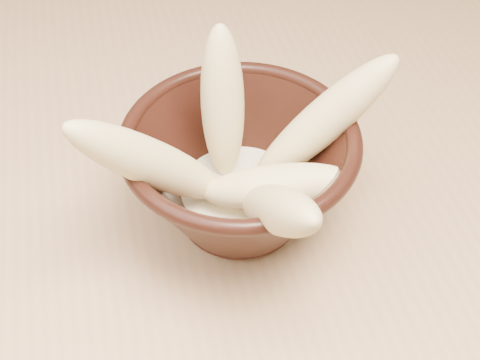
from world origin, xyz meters
name	(u,v)px	position (x,y,z in m)	size (l,w,h in m)	color
table	(151,174)	(0.00, 0.00, 0.67)	(1.20, 0.80, 0.75)	tan
bowl	(240,172)	(0.06, -0.15, 0.81)	(0.18, 0.18, 0.10)	black
milk_puddle	(240,194)	(0.06, -0.15, 0.78)	(0.10, 0.10, 0.01)	beige
banana_upright	(223,104)	(0.06, -0.11, 0.85)	(0.03, 0.03, 0.13)	#EDD88C
banana_left	(153,163)	(0.00, -0.16, 0.85)	(0.03, 0.03, 0.16)	#EDD88C
banana_right	(322,122)	(0.13, -0.14, 0.84)	(0.03, 0.03, 0.15)	#EDD88C
banana_across	(277,186)	(0.08, -0.18, 0.82)	(0.03, 0.03, 0.11)	#EDD88C
banana_front	(277,209)	(0.07, -0.22, 0.84)	(0.03, 0.03, 0.16)	#EDD88C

